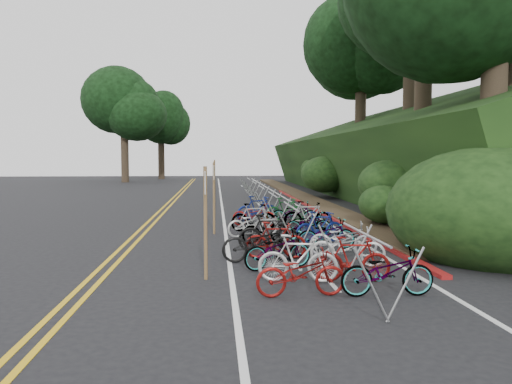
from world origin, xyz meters
The scene contains 11 objects.
ground centered at (0.00, 0.00, 0.00)m, with size 120.00×120.00×0.00m, color black.
road_markings centered at (0.63, 10.10, 0.00)m, with size 7.47×80.00×0.01m.
red_curb centered at (5.70, 12.00, 0.05)m, with size 0.25×28.00×0.10m, color maroon.
embankment centered at (12.96, 19.04, 2.57)m, with size 14.30×48.14×9.11m.
tree_cluster centered at (9.76, 22.04, 11.69)m, with size 32.64×54.20×18.74m.
bike_rack_front centered at (3.43, -3.32, 0.91)m, with size 1.19×2.89×1.27m.
bike_racks_rest centered at (3.00, 13.00, 0.85)m, with size 1.14×23.00×1.17m.
signpost_near centered at (0.43, -1.51, 1.42)m, with size 0.08×0.40×2.49m.
signposts_rest centered at (0.60, 14.00, 1.43)m, with size 0.08×18.40×2.50m.
bike_front centered at (1.78, 0.26, 0.52)m, with size 1.97×0.69×1.03m, color black.
bike_valet centered at (3.05, 2.43, 0.49)m, with size 3.20×13.04×1.10m.
Camera 1 is at (0.66, -12.37, 2.68)m, focal length 35.00 mm.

